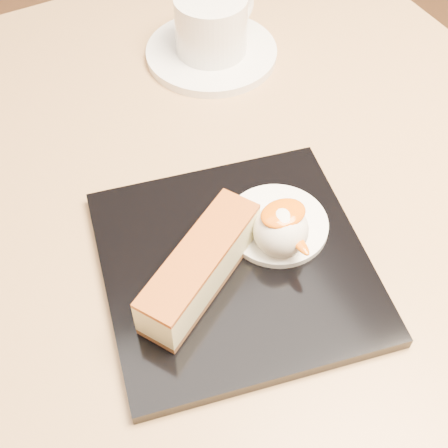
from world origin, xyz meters
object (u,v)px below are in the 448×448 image
saucer (212,53)px  coffee_cup (212,22)px  ice_cream_scoop (281,230)px  dessert_plate (235,265)px  cheesecake (200,267)px  table (200,303)px

saucer → coffee_cup: bearing=16.8°
ice_cream_scoop → dessert_plate: bearing=172.9°
ice_cream_scoop → saucer: 0.29m
cheesecake → table: bearing=36.7°
dessert_plate → ice_cream_scoop: ice_cream_scoop is taller
ice_cream_scoop → table: bearing=120.2°
cheesecake → coffee_cup: (0.16, 0.28, 0.01)m
coffee_cup → ice_cream_scoop: bearing=-123.2°
table → dessert_plate: size_ratio=3.64×
cheesecake → ice_cream_scoop: 0.08m
dessert_plate → saucer: dessert_plate is taller
table → ice_cream_scoop: (0.04, -0.08, 0.19)m
cheesecake → saucer: (0.15, 0.28, -0.03)m
dessert_plate → coffee_cup: (0.12, 0.27, 0.04)m
ice_cream_scoop → cheesecake: bearing=180.0°
table → cheesecake: cheesecake is taller
table → coffee_cup: bearing=58.2°
saucer → dessert_plate: bearing=-113.7°
table → saucer: 0.29m
table → coffee_cup: coffee_cup is taller
ice_cream_scoop → saucer: bearing=74.0°
dessert_plate → table: bearing=93.1°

